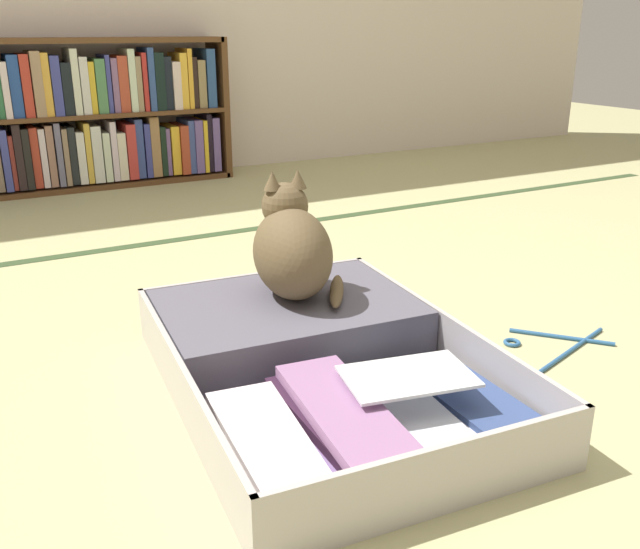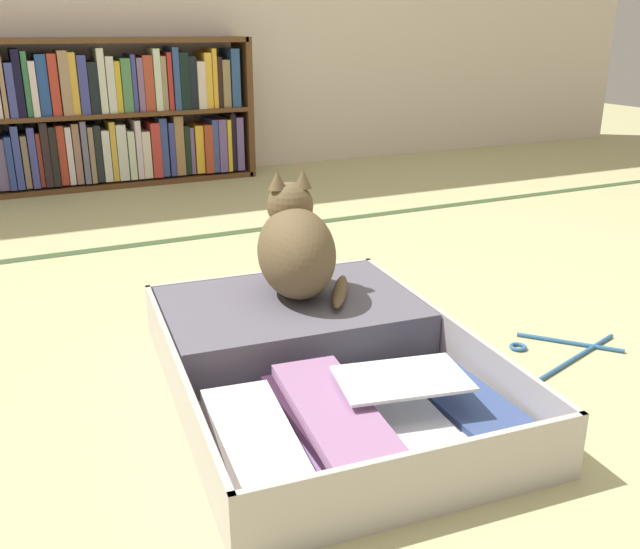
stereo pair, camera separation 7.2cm
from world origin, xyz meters
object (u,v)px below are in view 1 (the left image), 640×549
Objects in this scene: bookshelf at (72,119)px; open_suitcase at (309,356)px; black_cat at (291,249)px; clothes_hanger at (543,353)px.

bookshelf reaches higher than open_suitcase.
open_suitcase is 0.26m from black_cat.
black_cat is at bearing 144.45° from clothes_hanger.
bookshelf is 2.21m from open_suitcase.
bookshelf reaches higher than black_cat.
clothes_hanger is (0.60, -2.35, -0.32)m from bookshelf.
clothes_hanger is at bearing -75.58° from bookshelf.
open_suitcase is 2.11× the size of clothes_hanger.
clothes_hanger is (0.48, -0.34, -0.23)m from black_cat.
open_suitcase is 0.56m from clothes_hanger.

